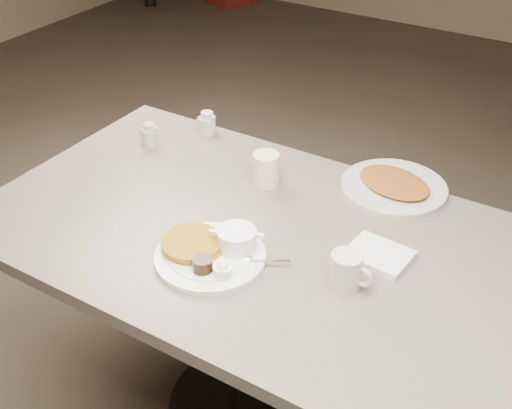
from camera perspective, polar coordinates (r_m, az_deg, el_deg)
The scene contains 8 objects.
diner_table at distance 1.87m, azimuth -0.32°, elevation -6.37°, with size 1.50×0.90×0.75m.
main_plate at distance 1.66m, azimuth -3.78°, elevation -4.00°, with size 0.38×0.38×0.07m.
coffee_mug_near at distance 1.58m, azimuth 7.96°, elevation -5.69°, with size 0.11×0.08×0.09m.
napkin at distance 1.70m, azimuth 10.67°, elevation -4.34°, with size 0.17×0.14×0.02m.
coffee_mug_far at distance 1.94m, azimuth 0.84°, elevation 3.14°, with size 0.12×0.10×0.10m.
creamer_left at distance 2.18m, azimuth -9.27°, elevation 5.94°, with size 0.08×0.06×0.08m.
creamer_right at distance 2.23m, azimuth -4.29°, elevation 7.04°, with size 0.09×0.07×0.08m.
hash_plate at distance 1.97m, azimuth 11.93°, elevation 1.63°, with size 0.40×0.40×0.04m.
Camera 1 is at (0.76, -1.21, 1.80)m, focal length 45.84 mm.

